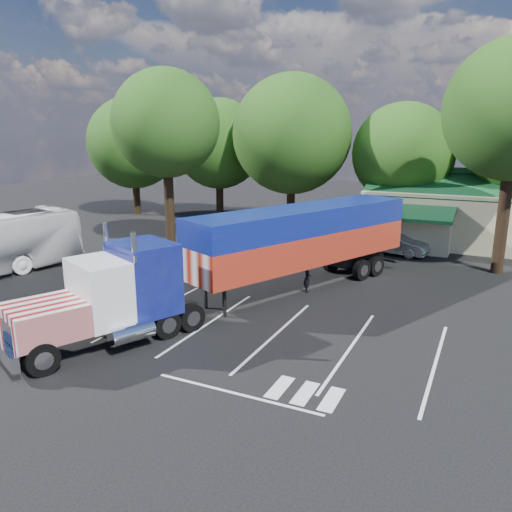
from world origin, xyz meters
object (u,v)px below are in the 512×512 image
at_px(semi_truck, 262,249).
at_px(bicycle, 339,250).
at_px(silver_sedan, 394,244).
at_px(woman, 307,278).

relative_size(semi_truck, bicycle, 10.93).
xyz_separation_m(semi_truck, bicycle, (1.05, 10.11, -2.12)).
height_order(bicycle, silver_sedan, silver_sedan).
relative_size(woman, silver_sedan, 0.34).
bearing_deg(bicycle, silver_sedan, 1.98).
bearing_deg(bicycle, semi_truck, -131.94).
xyz_separation_m(semi_truck, woman, (1.68, 2.11, -1.85)).
relative_size(semi_truck, woman, 13.69).
bearing_deg(semi_truck, silver_sedan, 95.34).
relative_size(woman, bicycle, 0.80).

